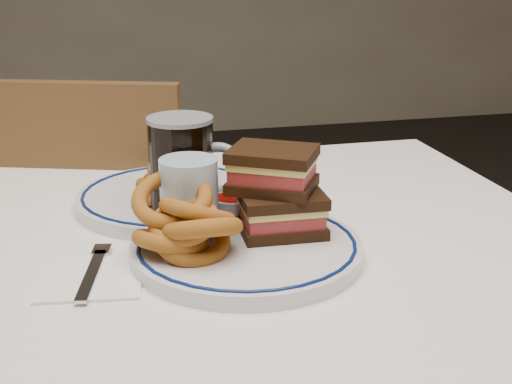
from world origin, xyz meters
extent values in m
cube|color=white|center=(0.00, 0.00, 0.73)|extent=(1.26, 0.86, 0.03)
cylinder|color=#4B3118|center=(0.54, 0.34, 0.35)|extent=(0.06, 0.06, 0.71)
cube|color=white|center=(0.00, 0.43, 0.65)|extent=(1.26, 0.01, 0.17)
cube|color=#4B3118|center=(0.00, 0.58, 0.43)|extent=(0.53, 0.53, 0.04)
cylinder|color=#4B3118|center=(0.23, 0.69, 0.20)|extent=(0.04, 0.04, 0.41)
cylinder|color=#4B3118|center=(-0.11, 0.81, 0.20)|extent=(0.04, 0.04, 0.41)
cube|color=#4B3118|center=(-0.06, 0.40, 0.67)|extent=(0.40, 0.16, 0.46)
cylinder|color=silver|center=(0.16, -0.05, 0.76)|extent=(0.29, 0.29, 0.02)
torus|color=#0B1B53|center=(0.16, -0.05, 0.77)|extent=(0.28, 0.28, 0.01)
cube|color=black|center=(0.22, -0.03, 0.78)|extent=(0.11, 0.09, 0.01)
cube|color=#A83132|center=(0.22, -0.03, 0.79)|extent=(0.10, 0.08, 0.02)
cube|color=#EDD66A|center=(0.22, -0.03, 0.81)|extent=(0.10, 0.08, 0.01)
cube|color=black|center=(0.22, -0.03, 0.82)|extent=(0.11, 0.09, 0.01)
cube|color=black|center=(0.21, -0.02, 0.83)|extent=(0.13, 0.13, 0.01)
cube|color=#A83132|center=(0.21, -0.02, 0.85)|extent=(0.12, 0.12, 0.02)
cube|color=#EDD66A|center=(0.21, -0.02, 0.86)|extent=(0.13, 0.12, 0.01)
cube|color=black|center=(0.21, -0.02, 0.87)|extent=(0.13, 0.13, 0.01)
torus|color=brown|center=(0.07, -0.06, 0.78)|extent=(0.11, 0.10, 0.07)
torus|color=brown|center=(0.09, -0.07, 0.79)|extent=(0.10, 0.10, 0.07)
torus|color=brown|center=(0.10, -0.08, 0.80)|extent=(0.10, 0.10, 0.06)
torus|color=brown|center=(0.08, -0.06, 0.81)|extent=(0.09, 0.09, 0.05)
torus|color=brown|center=(0.10, -0.06, 0.82)|extent=(0.11, 0.10, 0.07)
torus|color=brown|center=(0.07, -0.04, 0.83)|extent=(0.11, 0.10, 0.07)
cylinder|color=silver|center=(0.16, 0.03, 0.79)|extent=(0.05, 0.05, 0.03)
cylinder|color=#8E0502|center=(0.16, 0.03, 0.80)|extent=(0.05, 0.05, 0.01)
cylinder|color=black|center=(0.10, 0.09, 0.82)|extent=(0.09, 0.09, 0.15)
cylinder|color=gray|center=(0.10, 0.09, 0.90)|extent=(0.09, 0.09, 0.01)
torus|color=gray|center=(0.15, 0.07, 0.83)|extent=(0.08, 0.04, 0.08)
cylinder|color=#ABC3DC|center=(0.10, 0.00, 0.81)|extent=(0.08, 0.08, 0.12)
cylinder|color=silver|center=(0.10, 0.16, 0.76)|extent=(0.29, 0.29, 0.02)
torus|color=#0B1B53|center=(0.10, 0.16, 0.77)|extent=(0.28, 0.28, 0.01)
torus|color=brown|center=(0.09, 0.13, 0.78)|extent=(0.10, 0.09, 0.03)
torus|color=brown|center=(0.09, 0.16, 0.79)|extent=(0.09, 0.09, 0.04)
torus|color=brown|center=(0.10, 0.16, 0.80)|extent=(0.09, 0.08, 0.05)
torus|color=brown|center=(0.11, 0.19, 0.81)|extent=(0.09, 0.09, 0.05)
cube|color=white|center=(-0.03, -0.07, 0.75)|extent=(0.13, 0.13, 0.00)
cube|color=#B2B3B7|center=(-0.03, -0.07, 0.76)|extent=(0.04, 0.14, 0.00)
cube|color=#B2B3B7|center=(-0.01, 0.00, 0.76)|extent=(0.03, 0.04, 0.00)
camera|label=1|loc=(-0.02, -0.86, 1.12)|focal=50.00mm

